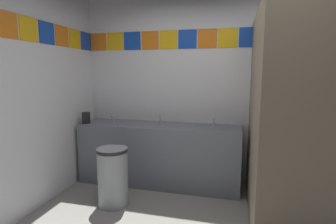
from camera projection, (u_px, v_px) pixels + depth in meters
name	position (u px, v px, depth m)	size (l,w,h in m)	color
wall_back	(216.00, 83.00, 3.64)	(3.80, 0.09, 2.79)	silver
vanity_counter	(159.00, 153.00, 3.67)	(2.21, 0.55, 0.84)	slate
faucet_left	(113.00, 118.00, 3.87)	(0.04, 0.10, 0.14)	silver
faucet_center	(161.00, 120.00, 3.68)	(0.04, 0.10, 0.14)	silver
faucet_right	(214.00, 122.00, 3.50)	(0.04, 0.10, 0.14)	silver
soap_dispenser	(86.00, 118.00, 3.70)	(0.09, 0.09, 0.16)	black
stall_divider	(274.00, 121.00, 2.49)	(0.92, 1.57, 2.18)	#726651
toilet	(289.00, 178.00, 3.13)	(0.39, 0.49, 0.74)	white
trash_bin	(113.00, 177.00, 3.07)	(0.36, 0.36, 0.69)	#999EA3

